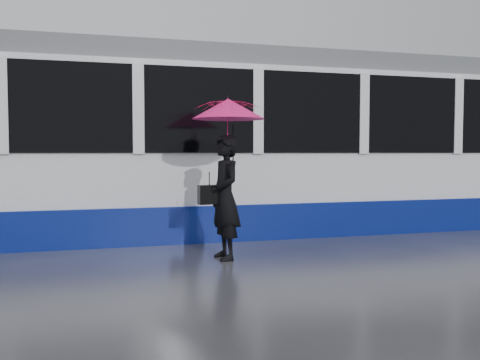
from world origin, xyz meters
name	(u,v)px	position (x,y,z in m)	size (l,w,h in m)	color
ground	(237,257)	(0.00, 0.00, 0.00)	(90.00, 90.00, 0.00)	#29292D
rails	(200,231)	(0.00, 2.50, 0.01)	(34.00, 1.51, 0.02)	#3F3D38
tram	(160,145)	(-0.76, 2.50, 1.64)	(26.00, 2.56, 3.35)	white
woman	(225,197)	(-0.20, -0.10, 0.87)	(0.64, 0.42, 1.75)	black
umbrella	(228,123)	(-0.15, -0.10, 1.92)	(1.13, 1.13, 1.18)	#EF1457
handbag	(209,195)	(-0.42, -0.08, 0.92)	(0.32, 0.17, 0.45)	black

